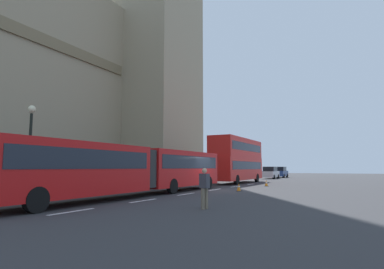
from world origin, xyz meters
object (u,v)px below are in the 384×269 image
(sedan_trailing, at_px, (280,172))
(traffic_cone_west, at_px, (239,187))
(double_decker_bus, at_px, (237,159))
(street_lamp, at_px, (30,144))
(pedestrian_near_cones, at_px, (204,187))
(articulated_bus, at_px, (138,167))
(sedan_lead, at_px, (271,173))
(traffic_cone_middle, at_px, (266,183))

(sedan_trailing, relative_size, traffic_cone_west, 7.59)
(double_decker_bus, relative_size, traffic_cone_west, 18.95)
(double_decker_bus, relative_size, street_lamp, 2.09)
(sedan_trailing, distance_m, street_lamp, 44.14)
(double_decker_bus, bearing_deg, pedestrian_near_cones, -163.90)
(double_decker_bus, xyz_separation_m, pedestrian_near_cones, (-21.58, -6.23, -1.80))
(traffic_cone_west, relative_size, street_lamp, 0.11)
(articulated_bus, xyz_separation_m, sedan_lead, (33.49, 0.15, -0.83))
(articulated_bus, xyz_separation_m, street_lamp, (-4.09, 4.51, 1.31))
(sedan_lead, height_order, street_lamp, street_lamp)
(traffic_cone_west, relative_size, traffic_cone_middle, 1.00)
(traffic_cone_west, bearing_deg, traffic_cone_middle, -1.70)
(traffic_cone_west, distance_m, traffic_cone_middle, 6.99)
(articulated_bus, relative_size, sedan_trailing, 4.27)
(sedan_trailing, relative_size, pedestrian_near_cones, 2.60)
(sedan_lead, bearing_deg, double_decker_bus, -179.44)
(articulated_bus, bearing_deg, traffic_cone_middle, -17.76)
(sedan_lead, xyz_separation_m, traffic_cone_west, (-26.90, -4.30, -0.63))
(sedan_lead, distance_m, traffic_cone_middle, 20.42)
(street_lamp, bearing_deg, articulated_bus, -47.79)
(sedan_lead, height_order, traffic_cone_west, sedan_lead)
(sedan_trailing, bearing_deg, traffic_cone_west, -172.88)
(articulated_bus, relative_size, sedan_lead, 4.27)
(articulated_bus, height_order, double_decker_bus, double_decker_bus)
(double_decker_bus, xyz_separation_m, traffic_cone_middle, (-4.44, -4.35, -2.43))
(sedan_trailing, height_order, traffic_cone_middle, sedan_trailing)
(articulated_bus, bearing_deg, traffic_cone_west, -32.15)
(sedan_trailing, bearing_deg, articulated_bus, -180.00)
(traffic_cone_middle, xyz_separation_m, pedestrian_near_cones, (-17.14, -1.88, 0.63))
(double_decker_bus, bearing_deg, traffic_cone_middle, -135.59)
(street_lamp, bearing_deg, sedan_trailing, -5.87)
(articulated_bus, distance_m, traffic_cone_middle, 14.34)
(traffic_cone_west, bearing_deg, sedan_lead, 9.08)
(sedan_lead, relative_size, traffic_cone_middle, 7.59)
(traffic_cone_west, height_order, street_lamp, street_lamp)
(traffic_cone_west, height_order, traffic_cone_middle, same)
(sedan_trailing, bearing_deg, pedestrian_near_cones, -171.82)
(traffic_cone_west, xyz_separation_m, traffic_cone_middle, (6.99, -0.21, 0.00))
(street_lamp, bearing_deg, traffic_cone_middle, -26.62)
(sedan_lead, bearing_deg, articulated_bus, -179.74)
(articulated_bus, relative_size, traffic_cone_middle, 32.42)
(articulated_bus, xyz_separation_m, traffic_cone_middle, (13.58, -4.35, -1.46))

